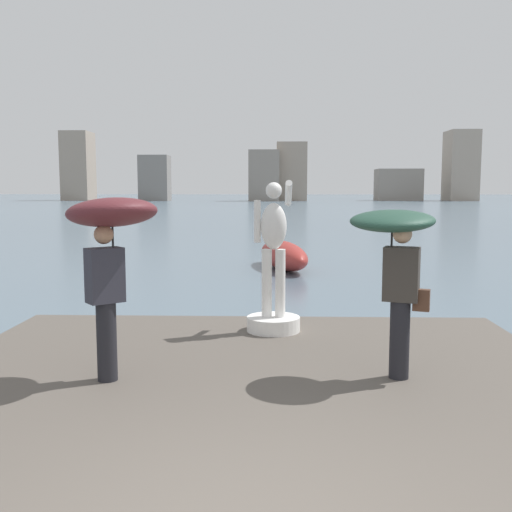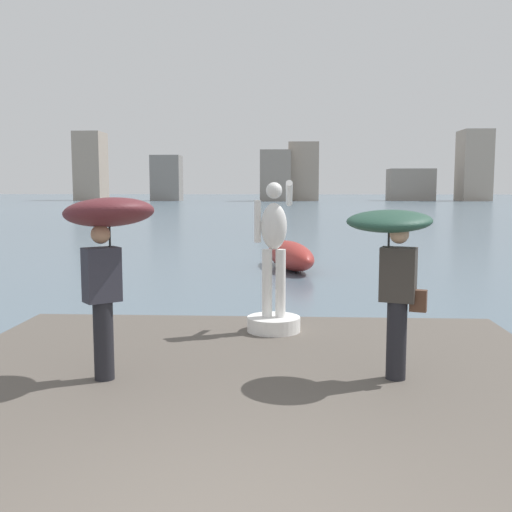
# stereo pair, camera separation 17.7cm
# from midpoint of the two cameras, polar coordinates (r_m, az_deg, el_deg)

# --- Properties ---
(ground_plane) EXTENTS (400.00, 400.00, 0.00)m
(ground_plane) POSITION_cam_midpoint_polar(r_m,az_deg,el_deg) (43.39, 1.33, 3.18)
(ground_plane) COLOR slate
(pier) EXTENTS (7.49, 9.42, 0.40)m
(pier) POSITION_cam_midpoint_polar(r_m,az_deg,el_deg) (5.55, -2.16, -18.26)
(pier) COLOR #564F47
(pier) RESTS_ON ground
(statue_white_figure) EXTENTS (0.79, 0.96, 2.24)m
(statue_white_figure) POSITION_cam_midpoint_polar(r_m,az_deg,el_deg) (8.84, 1.11, -2.47)
(statue_white_figure) COLOR white
(statue_white_figure) RESTS_ON pier
(onlooker_left) EXTENTS (1.40, 1.41, 2.07)m
(onlooker_left) POSITION_cam_midpoint_polar(r_m,az_deg,el_deg) (6.74, -14.48, 2.00)
(onlooker_left) COLOR black
(onlooker_left) RESTS_ON pier
(onlooker_right) EXTENTS (1.20, 1.21, 1.92)m
(onlooker_right) POSITION_cam_midpoint_polar(r_m,az_deg,el_deg) (6.75, 12.48, 0.67)
(onlooker_right) COLOR black
(onlooker_right) RESTS_ON pier
(boat_near) EXTENTS (2.00, 3.98, 0.87)m
(boat_near) POSITION_cam_midpoint_polar(r_m,az_deg,el_deg) (18.64, 2.35, 0.08)
(boat_near) COLOR #9E2D28
(boat_near) RESTS_ON ground
(distant_skyline) EXTENTS (82.71, 10.84, 13.88)m
(distant_skyline) POSITION_cam_midpoint_polar(r_m,az_deg,el_deg) (120.37, 2.40, 8.00)
(distant_skyline) COLOR gray
(distant_skyline) RESTS_ON ground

